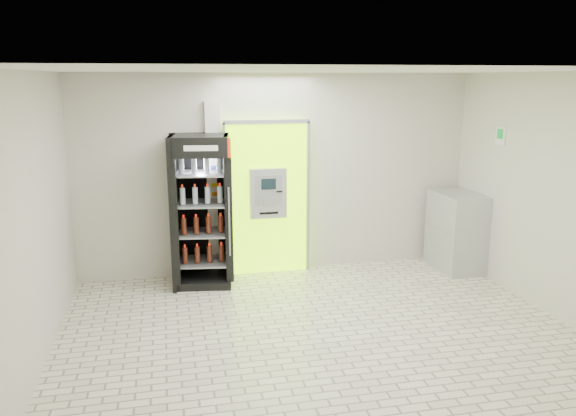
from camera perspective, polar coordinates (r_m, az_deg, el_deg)
name	(u,v)px	position (r m, az deg, el deg)	size (l,w,h in m)	color
ground	(322,338)	(6.64, 3.48, -13.06)	(6.00, 6.00, 0.00)	beige
room_shell	(324,181)	(6.06, 3.72, 2.77)	(6.00, 6.00, 6.00)	beige
atm_assembly	(267,197)	(8.46, -2.16, 1.11)	(1.30, 0.24, 2.33)	#91EC00
pillar	(214,190)	(8.37, -7.48, 1.78)	(0.22, 0.11, 2.60)	silver
beverage_cooler	(202,213)	(8.10, -8.78, -0.55)	(0.90, 0.84, 2.16)	black
steel_cabinet	(456,231)	(9.08, 16.74, -2.29)	(0.64, 0.92, 1.20)	#AFB2B7
exit_sign	(501,136)	(8.54, 20.79, 6.86)	(0.02, 0.22, 0.26)	white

